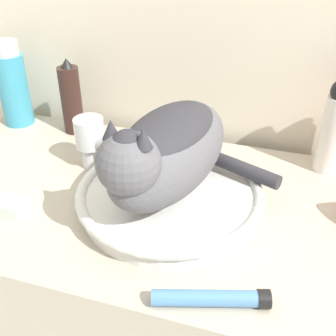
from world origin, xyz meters
The scene contains 9 objects.
vanity_counter centered at (0.00, 0.26, 0.41)m, with size 1.08×0.53×0.82m.
sink_basin centered at (0.01, 0.25, 0.84)m, with size 0.35×0.35×0.05m.
cat centered at (0.01, 0.23, 0.95)m, with size 0.30×0.34×0.19m.
faucet centered at (-0.19, 0.33, 0.89)m, with size 0.15×0.09×0.13m.
hairspray_can_black centered at (-0.31, 0.47, 0.90)m, with size 0.05×0.05×0.19m.
mouthwash_bottle centered at (-0.47, 0.47, 0.92)m, with size 0.07×0.07×0.21m.
lotion_bottle_white centered at (0.29, 0.47, 0.92)m, with size 0.05×0.05×0.20m.
cream_tube centered at (0.14, 0.04, 0.83)m, with size 0.17×0.07×0.03m.
soap_bar centered at (-0.28, 0.14, 0.83)m, with size 0.08×0.04×0.02m.
Camera 1 is at (0.20, -0.36, 1.31)m, focal length 45.00 mm.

